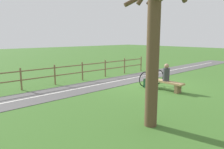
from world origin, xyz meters
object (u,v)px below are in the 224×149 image
Objects in this scene: bench at (164,83)px; backpack at (147,83)px; person_seated at (166,73)px; tree_far_left at (153,51)px; bicycle at (152,78)px.

bench is 4.56× the size of backpack.
person_seated is 1.15m from backpack.
tree_far_left reaches higher than person_seated.
backpack is (0.87, 0.18, -0.11)m from bench.
bicycle is at bearing -52.38° from tree_far_left.
bench is at bearing -60.13° from tree_far_left.
bicycle is 0.61m from backpack.
bicycle is at bearing -18.25° from person_seated.
bicycle is at bearing -19.85° from bench.
tree_far_left is at bearing 119.45° from person_seated.
person_seated is at bearing -61.27° from tree_far_left.
person_seated reaches higher than backpack.
bicycle is 5.40m from tree_far_left.
tree_far_left is (-2.11, 3.68, 1.78)m from bench.
person_seated is 0.45× the size of bicycle.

